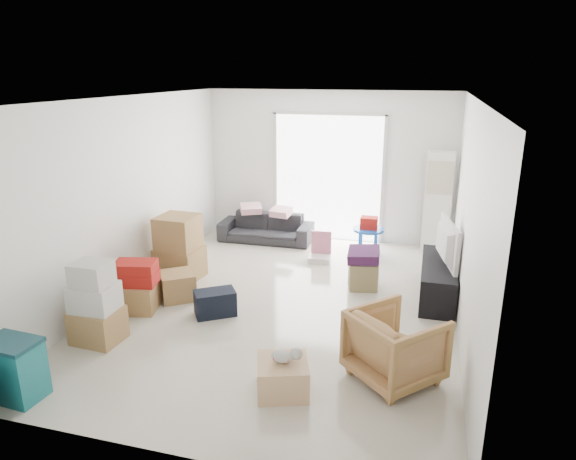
% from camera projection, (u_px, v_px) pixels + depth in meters
% --- Properties ---
extents(room_shell, '(4.98, 6.48, 3.18)m').
position_uv_depth(room_shell, '(283.00, 207.00, 6.55)').
color(room_shell, beige).
rests_on(room_shell, ground).
extents(sliding_door, '(2.10, 0.04, 2.33)m').
position_uv_depth(sliding_door, '(328.00, 173.00, 9.32)').
color(sliding_door, white).
rests_on(sliding_door, room_shell).
extents(ac_tower, '(0.45, 0.30, 1.75)m').
position_uv_depth(ac_tower, '(437.00, 204.00, 8.64)').
color(ac_tower, white).
rests_on(ac_tower, room_shell).
extents(tv_console, '(0.45, 1.50, 0.50)m').
position_uv_depth(tv_console, '(438.00, 280.00, 7.10)').
color(tv_console, black).
rests_on(tv_console, room_shell).
extents(television, '(0.77, 1.11, 0.13)m').
position_uv_depth(television, '(440.00, 258.00, 7.01)').
color(television, black).
rests_on(television, tv_console).
extents(sofa, '(1.71, 0.52, 0.66)m').
position_uv_depth(sofa, '(266.00, 224.00, 9.42)').
color(sofa, '#28282D').
rests_on(sofa, room_shell).
extents(pillow_left, '(0.42, 0.39, 0.11)m').
position_uv_depth(pillow_left, '(251.00, 202.00, 9.42)').
color(pillow_left, '#EEAEB8').
rests_on(pillow_left, sofa).
extents(pillow_right, '(0.44, 0.38, 0.13)m').
position_uv_depth(pillow_right, '(281.00, 204.00, 9.20)').
color(pillow_right, '#EEAEB8').
rests_on(pillow_right, sofa).
extents(armchair, '(1.08, 1.08, 0.81)m').
position_uv_depth(armchair, '(396.00, 343.00, 5.15)').
color(armchair, '#B87D51').
rests_on(armchair, room_shell).
extents(storage_bins, '(0.55, 0.40, 0.60)m').
position_uv_depth(storage_bins, '(14.00, 369.00, 4.88)').
color(storage_bins, '#15656C').
rests_on(storage_bins, room_shell).
extents(box_stack_a, '(0.56, 0.47, 0.98)m').
position_uv_depth(box_stack_a, '(96.00, 306.00, 5.87)').
color(box_stack_a, olive).
rests_on(box_stack_a, room_shell).
extents(box_stack_b, '(0.60, 0.59, 0.67)m').
position_uv_depth(box_stack_b, '(137.00, 287.00, 6.70)').
color(box_stack_b, olive).
rests_on(box_stack_b, room_shell).
extents(box_stack_c, '(0.71, 0.61, 0.97)m').
position_uv_depth(box_stack_c, '(179.00, 248.00, 7.71)').
color(box_stack_c, olive).
rests_on(box_stack_c, room_shell).
extents(loose_box, '(0.62, 0.62, 0.37)m').
position_uv_depth(loose_box, '(178.00, 286.00, 7.06)').
color(loose_box, olive).
rests_on(loose_box, room_shell).
extents(duffel_bag, '(0.60, 0.54, 0.33)m').
position_uv_depth(duffel_bag, '(215.00, 303.00, 6.59)').
color(duffel_bag, black).
rests_on(duffel_bag, room_shell).
extents(ottoman, '(0.47, 0.47, 0.40)m').
position_uv_depth(ottoman, '(363.00, 275.00, 7.41)').
color(ottoman, '#9C885A').
rests_on(ottoman, room_shell).
extents(blanket, '(0.46, 0.46, 0.14)m').
position_uv_depth(blanket, '(364.00, 257.00, 7.33)').
color(blanket, '#441D4A').
rests_on(blanket, ottoman).
extents(kids_table, '(0.53, 0.53, 0.65)m').
position_uv_depth(kids_table, '(369.00, 228.00, 8.71)').
color(kids_table, blue).
rests_on(kids_table, room_shell).
extents(toy_walker, '(0.39, 0.35, 0.48)m').
position_uv_depth(toy_walker, '(320.00, 252.00, 8.51)').
color(toy_walker, silver).
rests_on(toy_walker, room_shell).
extents(wood_crate, '(0.62, 0.62, 0.33)m').
position_uv_depth(wood_crate, '(283.00, 377.00, 5.01)').
color(wood_crate, tan).
rests_on(wood_crate, room_shell).
extents(plush_bunny, '(0.30, 0.17, 0.15)m').
position_uv_depth(plush_bunny, '(286.00, 356.00, 4.93)').
color(plush_bunny, '#B2ADA8').
rests_on(plush_bunny, wood_crate).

